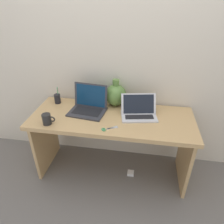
{
  "coord_description": "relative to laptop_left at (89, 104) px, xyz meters",
  "views": [
    {
      "loc": [
        0.26,
        -1.61,
        1.72
      ],
      "look_at": [
        0.0,
        0.0,
        0.75
      ],
      "focal_mm": 32.67,
      "sensor_mm": 36.0,
      "label": 1
    }
  ],
  "objects": [
    {
      "name": "desk",
      "position": [
        0.24,
        -0.08,
        -0.21
      ],
      "size": [
        1.54,
        0.6,
        0.7
      ],
      "color": "tan",
      "rests_on": "ground"
    },
    {
      "name": "power_brick",
      "position": [
        0.45,
        -0.11,
        -0.75
      ],
      "size": [
        0.07,
        0.07,
        0.03
      ],
      "primitive_type": "cube",
      "color": "white",
      "rests_on": "ground"
    },
    {
      "name": "green_vase",
      "position": [
        0.24,
        0.16,
        0.05
      ],
      "size": [
        0.21,
        0.21,
        0.28
      ],
      "color": "#5B843D",
      "rests_on": "desk"
    },
    {
      "name": "laptop_right",
      "position": [
        0.49,
        -0.02,
        -0.01
      ],
      "size": [
        0.36,
        0.28,
        0.2
      ],
      "color": "silver",
      "rests_on": "desk"
    },
    {
      "name": "laptop_left",
      "position": [
        0.0,
        0.0,
        0.0
      ],
      "size": [
        0.37,
        0.3,
        0.25
      ],
      "color": "#333338",
      "rests_on": "desk"
    },
    {
      "name": "scissors",
      "position": [
        0.23,
        -0.29,
        -0.06
      ],
      "size": [
        0.14,
        0.1,
        0.01
      ],
      "color": "#B7B7BC",
      "rests_on": "desk"
    },
    {
      "name": "pen_cup",
      "position": [
        -0.37,
        0.1,
        -0.01
      ],
      "size": [
        0.06,
        0.06,
        0.18
      ],
      "color": "black",
      "rests_on": "desk"
    },
    {
      "name": "ground_plane",
      "position": [
        0.24,
        -0.08,
        -0.77
      ],
      "size": [
        6.0,
        6.0,
        0.0
      ],
      "primitive_type": "plane",
      "color": "slate"
    },
    {
      "name": "coffee_mug",
      "position": [
        -0.3,
        -0.3,
        -0.02
      ],
      "size": [
        0.12,
        0.08,
        0.1
      ],
      "color": "black",
      "rests_on": "desk"
    },
    {
      "name": "back_wall",
      "position": [
        0.24,
        0.26,
        0.43
      ],
      "size": [
        4.4,
        0.04,
        2.4
      ],
      "primitive_type": "cube",
      "color": "beige",
      "rests_on": "ground"
    }
  ]
}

